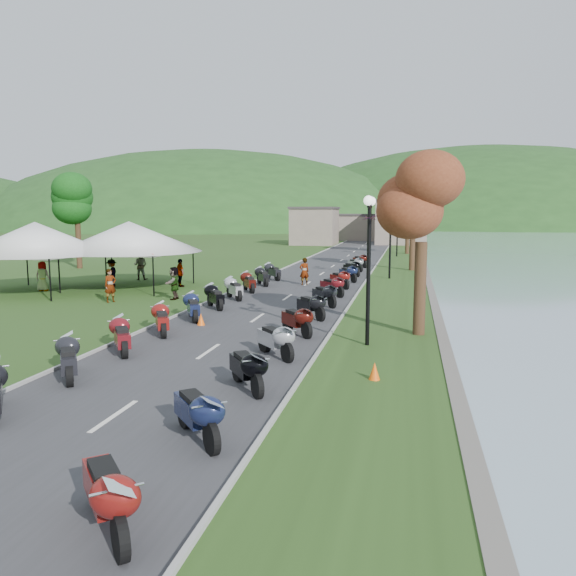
# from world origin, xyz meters

# --- Properties ---
(road) EXTENTS (7.00, 120.00, 0.02)m
(road) POSITION_xyz_m (0.00, 40.00, 0.01)
(road) COLOR #38383A
(road) RESTS_ON ground
(hills_backdrop) EXTENTS (360.00, 120.00, 76.00)m
(hills_backdrop) POSITION_xyz_m (0.00, 200.00, 0.00)
(hills_backdrop) COLOR #285621
(hills_backdrop) RESTS_ON ground
(far_building) EXTENTS (18.00, 16.00, 5.00)m
(far_building) POSITION_xyz_m (-2.00, 85.00, 2.50)
(far_building) COLOR gray
(far_building) RESTS_ON ground
(moto_row_left) EXTENTS (2.60, 42.96, 1.10)m
(moto_row_left) POSITION_xyz_m (-2.60, 15.23, 0.55)
(moto_row_left) COLOR #331411
(moto_row_left) RESTS_ON ground
(moto_row_right) EXTENTS (2.60, 42.22, 1.10)m
(moto_row_right) POSITION_xyz_m (2.33, 25.76, 0.55)
(moto_row_right) COLOR #331411
(moto_row_right) RESTS_ON ground
(vendor_tent_main) EXTENTS (5.73, 5.73, 4.00)m
(vendor_tent_main) POSITION_xyz_m (-10.06, 29.84, 2.00)
(vendor_tent_main) COLOR silver
(vendor_tent_main) RESTS_ON ground
(vendor_tent_side) EXTENTS (5.40, 5.40, 4.00)m
(vendor_tent_side) POSITION_xyz_m (-14.28, 26.95, 2.00)
(vendor_tent_side) COLOR silver
(vendor_tent_side) RESTS_ON ground
(tree_lakeside) EXTENTS (2.82, 2.82, 7.84)m
(tree_lakeside) POSITION_xyz_m (6.74, 20.13, 3.92)
(tree_lakeside) COLOR #165B17
(tree_lakeside) RESTS_ON ground
(pedestrian_a) EXTENTS (0.73, 0.77, 1.70)m
(pedestrian_a) POSITION_xyz_m (-8.44, 24.64, 0.00)
(pedestrian_a) COLOR slate
(pedestrian_a) RESTS_ON ground
(pedestrian_b) EXTENTS (1.00, 0.61, 1.97)m
(pedestrian_b) POSITION_xyz_m (-11.40, 33.75, 0.00)
(pedestrian_b) COLOR slate
(pedestrian_b) RESTS_ON ground
(pedestrian_c) EXTENTS (0.65, 1.18, 1.72)m
(pedestrian_c) POSITION_xyz_m (-11.32, 29.85, 0.00)
(pedestrian_c) COLOR slate
(pedestrian_c) RESTS_ON ground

